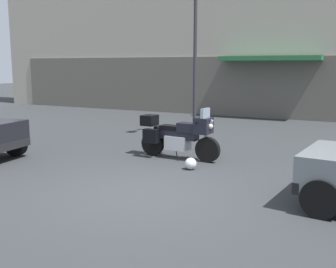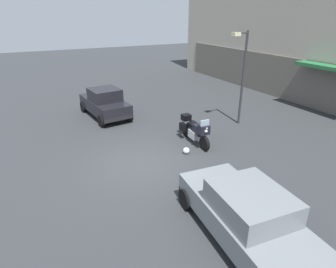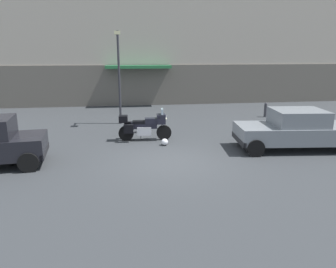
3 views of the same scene
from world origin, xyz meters
name	(u,v)px [view 3 (image 3 of 3)]	position (x,y,z in m)	size (l,w,h in m)	color
ground_plane	(170,162)	(0.00, 0.00, 0.00)	(80.00, 80.00, 0.00)	#2D3033
building_facade_rear	(143,26)	(0.00, 13.39, 5.46)	(33.36, 3.40, 11.02)	#A89E8E
motorcycle	(144,126)	(-0.71, 2.95, 0.62)	(2.26, 0.78, 1.36)	black
helmet	(165,142)	(0.06, 2.05, 0.14)	(0.28, 0.28, 0.28)	silver
car_sedan_far	(296,130)	(5.03, 0.85, 0.78)	(4.69, 2.29, 1.56)	slate
streetlamp_curbside	(119,68)	(-1.72, 6.25, 2.87)	(0.28, 0.94, 4.71)	#2D2D33
bollard_curbside	(265,109)	(6.61, 7.02, 0.45)	(0.16, 0.16, 0.84)	#333338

